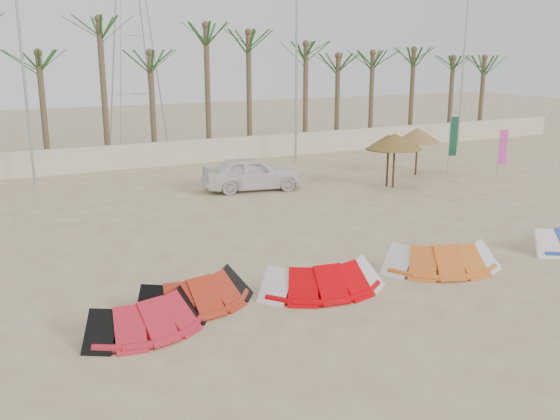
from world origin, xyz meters
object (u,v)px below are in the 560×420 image
parasol_left (395,141)px  parasol_right (418,135)px  car (252,173)px  parasol_mid (388,142)px  kite_red_right (317,275)px  kite_orange (435,254)px  kite_red_mid (192,288)px  kite_red_left (146,312)px

parasol_left → parasol_right: (2.80, 1.87, -0.11)m
parasol_right → car: (-8.85, 0.58, -1.28)m
car → parasol_left: bearing=-102.2°
parasol_mid → car: parasol_mid is taller
kite_red_right → kite_orange: (3.91, -0.09, 0.00)m
parasol_left → parasol_mid: bearing=115.9°
parasol_mid → parasol_right: parasol_mid is taller
kite_red_mid → parasol_right: 18.93m
kite_red_right → kite_red_mid: bearing=170.5°
parasol_mid → car: (-5.91, 2.16, -1.32)m
kite_orange → car: car is taller
parasol_mid → kite_red_left: bearing=-144.5°
parasol_left → car: size_ratio=0.57×
kite_red_left → kite_red_mid: same height
kite_red_right → parasol_left: parasol_left is taller
parasol_right → car: bearing=176.3°
parasol_mid → car: size_ratio=0.54×
kite_red_left → car: (8.09, 12.16, 0.35)m
kite_orange → kite_red_right: bearing=178.7°
kite_orange → car: 11.95m
parasol_mid → parasol_right: size_ratio=1.02×
kite_red_mid → parasol_right: bearing=34.6°
kite_red_left → kite_orange: same height
kite_red_left → parasol_right: bearing=34.4°
car → kite_red_left: bearing=156.2°
kite_red_right → parasol_right: 16.71m
parasol_left → parasol_right: parasol_left is taller
kite_red_right → car: 12.32m
kite_orange → parasol_left: bearing=59.8°
kite_orange → parasol_right: 14.17m
kite_red_left → car: size_ratio=0.72×
kite_red_right → car: size_ratio=0.78×
kite_orange → car: size_ratio=0.83×
kite_red_mid → parasol_left: parasol_left is taller
kite_orange → parasol_left: 11.11m
kite_red_mid → car: bearing=59.4°
kite_red_right → parasol_right: parasol_right is taller
kite_orange → kite_red_mid: bearing=174.9°
kite_red_mid → parasol_right: parasol_right is taller
kite_red_right → parasol_mid: 13.52m
parasol_right → parasol_mid: bearing=-151.7°
parasol_mid → parasol_right: (2.94, 1.58, -0.04)m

